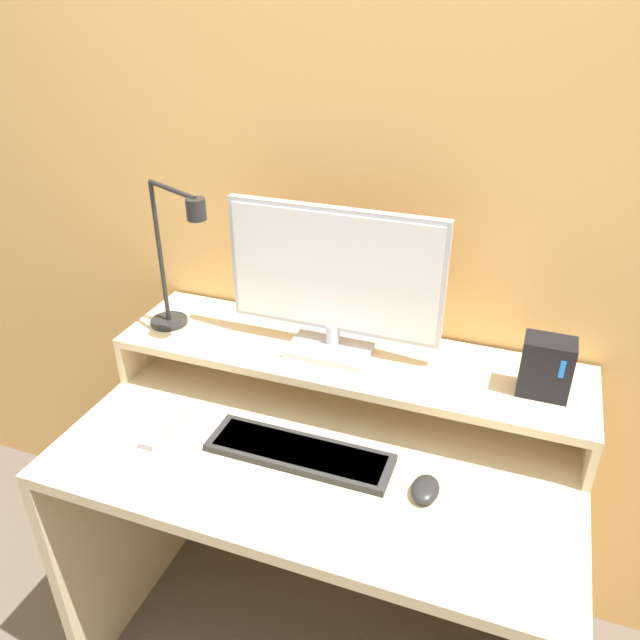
{
  "coord_description": "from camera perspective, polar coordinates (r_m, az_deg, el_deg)",
  "views": [
    {
      "loc": [
        0.4,
        -0.75,
        1.73
      ],
      "look_at": [
        -0.02,
        0.38,
        1.07
      ],
      "focal_mm": 35.0,
      "sensor_mm": 36.0,
      "label": 1
    }
  ],
  "objects": [
    {
      "name": "router_dock",
      "position": [
        1.49,
        19.97,
        -4.06
      ],
      "size": [
        0.11,
        0.08,
        0.14
      ],
      "color": "black",
      "rests_on": "monitor_shelf"
    },
    {
      "name": "monitor_shelf",
      "position": [
        1.6,
        2.56,
        -3.64
      ],
      "size": [
        1.2,
        0.31,
        0.14
      ],
      "color": "beige",
      "rests_on": "desk"
    },
    {
      "name": "wall_back",
      "position": [
        1.6,
        4.97,
        11.39
      ],
      "size": [
        6.0,
        0.05,
        2.5
      ],
      "color": "#E5AD60",
      "rests_on": "ground_plane"
    },
    {
      "name": "desk_lamp",
      "position": [
        1.62,
        -13.04,
        5.01
      ],
      "size": [
        0.24,
        0.15,
        0.4
      ],
      "color": "black",
      "rests_on": "monitor_shelf"
    },
    {
      "name": "remote_control",
      "position": [
        1.6,
        -13.85,
        -9.26
      ],
      "size": [
        0.04,
        0.18,
        0.02
      ],
      "color": "#99999E",
      "rests_on": "desk"
    },
    {
      "name": "mouse",
      "position": [
        1.4,
        9.59,
        -15.0
      ],
      "size": [
        0.06,
        0.09,
        0.03
      ],
      "color": "black",
      "rests_on": "desk"
    },
    {
      "name": "keyboard",
      "position": [
        1.47,
        -1.9,
        -12.0
      ],
      "size": [
        0.44,
        0.13,
        0.02
      ],
      "color": "#282828",
      "rests_on": "desk"
    },
    {
      "name": "desk",
      "position": [
        1.67,
        0.16,
        -16.87
      ],
      "size": [
        1.2,
        0.69,
        0.75
      ],
      "color": "beige",
      "rests_on": "ground_plane"
    },
    {
      "name": "monitor",
      "position": [
        1.51,
        1.27,
        3.62
      ],
      "size": [
        0.54,
        0.18,
        0.38
      ],
      "color": "#BCBCC1",
      "rests_on": "monitor_shelf"
    }
  ]
}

